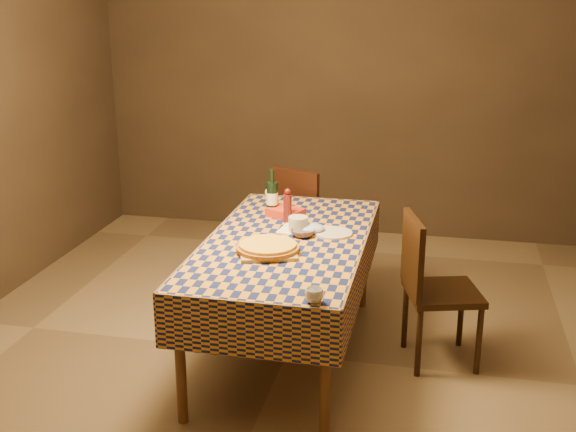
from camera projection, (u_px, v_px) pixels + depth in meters
The scene contains 16 objects.
room at pixel (286, 144), 4.13m from camera, with size 5.00×5.10×2.70m.
dining_table at pixel (286, 251), 4.32m from camera, with size 0.94×1.84×0.77m.
cutting_board at pixel (268, 251), 4.08m from camera, with size 0.32×0.32×0.02m, color #9D814A.
pizza at pixel (268, 247), 4.07m from camera, with size 0.36×0.36×0.04m.
pepper_mill at pixel (288, 206), 4.59m from camera, with size 0.06×0.06×0.22m.
bowl at pixel (303, 233), 4.34m from camera, with size 0.14×0.14×0.04m, color #664D56.
wine_glass at pixel (271, 194), 4.82m from camera, with size 0.09×0.09×0.17m.
wine_bottle at pixel (272, 197), 4.75m from camera, with size 0.10×0.10×0.30m.
deli_tub at pixel (298, 225), 4.41m from camera, with size 0.12×0.12×0.10m, color silver.
takeout_container at pixel (285, 213), 4.72m from camera, with size 0.22×0.15×0.06m, color red.
white_plate at pixel (333, 233), 4.39m from camera, with size 0.24×0.24×0.01m, color silver.
tumbler at pixel (314, 296), 3.43m from camera, with size 0.09×0.09×0.07m, color silver.
flour_patch at pixel (304, 230), 4.47m from camera, with size 0.29×0.22×0.00m, color white.
flour_bag at pixel (309, 228), 4.42m from camera, with size 0.19×0.14×0.06m, color #AAB8D9.
chair_far at pixel (303, 219), 5.49m from camera, with size 0.56×0.56×0.93m.
chair_right at pixel (430, 282), 4.31m from camera, with size 0.53×0.52×0.93m.
Camera 1 is at (0.87, -3.96, 2.21)m, focal length 45.00 mm.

